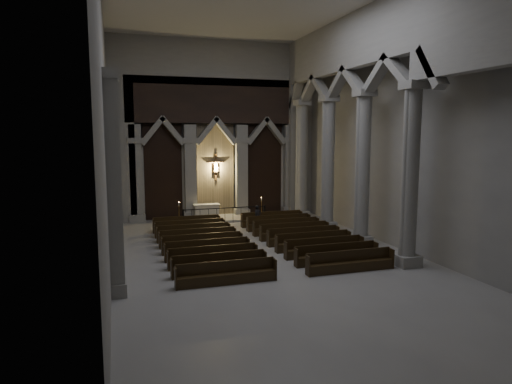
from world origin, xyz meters
The scene contains 11 objects.
room centered at (0.00, 0.00, 7.60)m, with size 24.00×24.10×12.00m.
sanctuary_wall centered at (0.00, 11.54, 6.62)m, with size 14.00×0.77×12.00m.
right_arcade centered at (5.50, 1.33, 7.83)m, with size 1.00×24.00×12.00m.
left_pilasters centered at (-6.75, 3.50, 3.91)m, with size 0.60×13.00×8.03m.
sanctuary_step centered at (0.00, 10.60, 0.07)m, with size 8.50×2.60×0.15m, color #9C9991.
altar centered at (-0.85, 10.92, 0.60)m, with size 1.76×0.70×0.90m.
altar_rail centered at (0.00, 9.08, 0.72)m, with size 5.50×0.09×1.08m.
candle_stand_left centered at (-2.93, 9.29, 0.42)m, with size 0.26×0.26×1.54m.
candle_stand_right centered at (2.72, 9.79, 0.41)m, with size 0.26×0.26×1.52m.
pews centered at (0.00, 2.54, 0.29)m, with size 9.41×10.54×0.89m.
worshipper centered at (1.72, 7.48, 0.68)m, with size 0.50×0.33×1.37m, color black.
Camera 1 is at (-6.71, -19.27, 5.86)m, focal length 32.00 mm.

